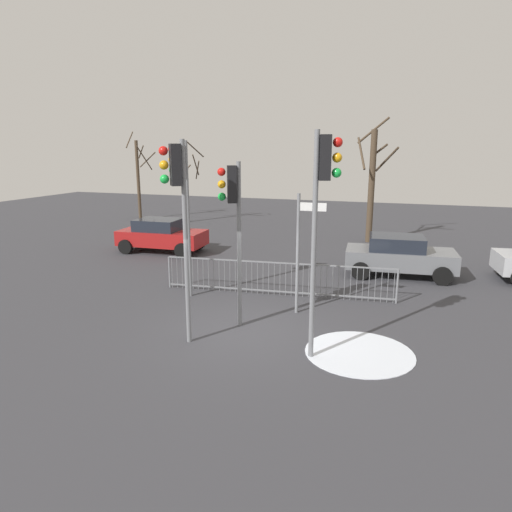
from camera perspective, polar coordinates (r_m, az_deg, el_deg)
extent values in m
plane|color=#38383D|center=(11.68, -1.45, -9.36)|extent=(60.00, 60.00, 0.00)
cylinder|color=slate|center=(10.46, -8.80, 1.32)|extent=(0.11, 0.11, 4.71)
cube|color=black|center=(10.22, -10.10, 11.22)|extent=(0.37, 0.39, 0.90)
sphere|color=red|center=(10.17, -11.59, 12.84)|extent=(0.20, 0.20, 0.20)
sphere|color=orange|center=(10.18, -11.51, 11.15)|extent=(0.20, 0.20, 0.20)
sphere|color=green|center=(10.19, -11.43, 9.47)|extent=(0.20, 0.20, 0.20)
cylinder|color=slate|center=(13.91, -8.53, 4.36)|extent=(0.11, 0.11, 4.74)
cube|color=black|center=(13.77, -9.49, 11.85)|extent=(0.31, 0.38, 0.90)
sphere|color=red|center=(13.80, -10.59, 13.06)|extent=(0.20, 0.20, 0.20)
sphere|color=orange|center=(13.81, -10.54, 11.81)|extent=(0.20, 0.20, 0.20)
sphere|color=green|center=(13.82, -10.49, 10.57)|extent=(0.20, 0.20, 0.20)
cylinder|color=slate|center=(9.60, 7.27, 0.81)|extent=(0.11, 0.11, 4.88)
cube|color=black|center=(9.40, 8.64, 12.13)|extent=(0.31, 0.37, 0.90)
sphere|color=red|center=(9.44, 10.25, 13.90)|extent=(0.20, 0.20, 0.20)
sphere|color=orange|center=(9.44, 10.17, 12.08)|extent=(0.20, 0.20, 0.20)
sphere|color=green|center=(9.45, 10.10, 10.26)|extent=(0.20, 0.20, 0.20)
cylinder|color=slate|center=(11.43, -2.12, 1.21)|extent=(0.11, 0.11, 4.21)
cube|color=black|center=(11.20, -3.05, 9.00)|extent=(0.34, 0.38, 0.90)
sphere|color=red|center=(11.16, -4.37, 10.51)|extent=(0.20, 0.20, 0.20)
sphere|color=orange|center=(11.18, -4.34, 8.97)|extent=(0.20, 0.20, 0.20)
sphere|color=green|center=(11.21, -4.31, 7.44)|extent=(0.20, 0.20, 0.20)
cylinder|color=slate|center=(12.47, 5.25, 0.17)|extent=(0.09, 0.09, 3.35)
cube|color=white|center=(12.17, 7.22, 6.14)|extent=(0.70, 0.06, 0.22)
cube|color=slate|center=(14.11, 2.70, -0.86)|extent=(7.20, 0.78, 0.04)
cube|color=slate|center=(14.36, 2.66, -4.45)|extent=(7.20, 0.78, 0.04)
cylinder|color=slate|center=(15.24, -10.51, -2.03)|extent=(0.02, 0.02, 1.05)
cylinder|color=slate|center=(15.17, -9.88, -2.08)|extent=(0.02, 0.02, 1.05)
cylinder|color=slate|center=(15.10, -9.24, -2.12)|extent=(0.02, 0.02, 1.05)
cylinder|color=slate|center=(15.04, -8.60, -2.17)|extent=(0.02, 0.02, 1.05)
cylinder|color=slate|center=(14.97, -7.96, -2.21)|extent=(0.02, 0.02, 1.05)
cylinder|color=slate|center=(14.91, -7.30, -2.26)|extent=(0.02, 0.02, 1.05)
cylinder|color=slate|center=(14.85, -6.65, -2.30)|extent=(0.02, 0.02, 1.05)
cylinder|color=slate|center=(14.79, -5.99, -2.35)|extent=(0.02, 0.02, 1.05)
cylinder|color=slate|center=(14.74, -5.32, -2.39)|extent=(0.02, 0.02, 1.05)
cylinder|color=slate|center=(14.68, -4.65, -2.44)|extent=(0.02, 0.02, 1.05)
cylinder|color=slate|center=(14.63, -3.97, -2.48)|extent=(0.02, 0.02, 1.05)
cylinder|color=slate|center=(14.58, -3.29, -2.53)|extent=(0.02, 0.02, 1.05)
cylinder|color=slate|center=(14.53, -2.60, -2.57)|extent=(0.02, 0.02, 1.05)
cylinder|color=slate|center=(14.49, -1.91, -2.62)|extent=(0.02, 0.02, 1.05)
cylinder|color=slate|center=(14.45, -1.22, -2.66)|extent=(0.02, 0.02, 1.05)
cylinder|color=slate|center=(14.40, -0.52, -2.71)|extent=(0.02, 0.02, 1.05)
cylinder|color=slate|center=(14.37, 0.19, -2.75)|extent=(0.02, 0.02, 1.05)
cylinder|color=slate|center=(14.33, 0.89, -2.79)|extent=(0.02, 0.02, 1.05)
cylinder|color=slate|center=(14.29, 1.60, -2.84)|extent=(0.02, 0.02, 1.05)
cylinder|color=slate|center=(14.26, 2.32, -2.88)|extent=(0.02, 0.02, 1.05)
cylinder|color=slate|center=(14.23, 3.04, -2.92)|extent=(0.02, 0.02, 1.05)
cylinder|color=slate|center=(14.20, 3.76, -2.97)|extent=(0.02, 0.02, 1.05)
cylinder|color=slate|center=(14.18, 4.48, -3.01)|extent=(0.02, 0.02, 1.05)
cylinder|color=slate|center=(14.15, 5.20, -3.05)|extent=(0.02, 0.02, 1.05)
cylinder|color=slate|center=(14.13, 5.93, -3.10)|extent=(0.02, 0.02, 1.05)
cylinder|color=slate|center=(14.11, 6.66, -3.14)|extent=(0.02, 0.02, 1.05)
cylinder|color=slate|center=(14.10, 7.39, -3.18)|extent=(0.02, 0.02, 1.05)
cylinder|color=slate|center=(14.08, 8.13, -3.22)|extent=(0.02, 0.02, 1.05)
cylinder|color=slate|center=(14.07, 8.86, -3.26)|extent=(0.02, 0.02, 1.05)
cylinder|color=slate|center=(14.06, 9.60, -3.30)|extent=(0.02, 0.02, 1.05)
cylinder|color=slate|center=(14.05, 10.34, -3.34)|extent=(0.02, 0.02, 1.05)
cylinder|color=slate|center=(14.05, 11.07, -3.38)|extent=(0.02, 0.02, 1.05)
cylinder|color=slate|center=(14.05, 11.81, -3.42)|extent=(0.02, 0.02, 1.05)
cylinder|color=slate|center=(14.05, 12.55, -3.46)|extent=(0.02, 0.02, 1.05)
cylinder|color=slate|center=(14.05, 13.29, -3.49)|extent=(0.02, 0.02, 1.05)
cylinder|color=slate|center=(14.05, 14.03, -3.53)|extent=(0.02, 0.02, 1.05)
cylinder|color=slate|center=(14.06, 14.76, -3.57)|extent=(0.02, 0.02, 1.05)
cylinder|color=slate|center=(14.07, 15.50, -3.60)|extent=(0.02, 0.02, 1.05)
cylinder|color=slate|center=(14.08, 16.24, -3.64)|extent=(0.02, 0.02, 1.05)
cylinder|color=slate|center=(14.09, 16.97, -3.67)|extent=(0.02, 0.02, 1.05)
cylinder|color=slate|center=(15.27, -10.82, -2.01)|extent=(0.06, 0.06, 1.05)
cylinder|color=slate|center=(14.10, 17.34, -3.69)|extent=(0.06, 0.06, 1.05)
cube|color=maroon|center=(20.65, -11.70, 2.29)|extent=(3.87, 1.86, 0.65)
cube|color=#1E232D|center=(20.63, -12.14, 3.81)|extent=(1.96, 1.58, 0.55)
cylinder|color=black|center=(20.89, -7.29, 1.68)|extent=(0.65, 0.25, 0.64)
cylinder|color=black|center=(19.38, -9.28, 0.69)|extent=(0.65, 0.25, 0.64)
cylinder|color=black|center=(22.09, -13.74, 2.04)|extent=(0.65, 0.25, 0.64)
cylinder|color=black|center=(20.67, -16.06, 1.13)|extent=(0.65, 0.25, 0.64)
cube|color=slate|center=(17.15, 17.63, -0.31)|extent=(3.93, 2.00, 0.65)
cube|color=#1E232D|center=(17.02, 17.26, 1.52)|extent=(2.02, 1.65, 0.55)
cylinder|color=black|center=(18.19, 21.65, -0.92)|extent=(0.66, 0.27, 0.64)
cylinder|color=black|center=(16.56, 22.38, -2.33)|extent=(0.66, 0.27, 0.64)
cylinder|color=black|center=(18.01, 13.12, -0.45)|extent=(0.66, 0.27, 0.64)
cylinder|color=black|center=(16.36, 13.00, -1.83)|extent=(0.66, 0.27, 0.64)
cylinder|color=black|center=(19.01, 28.83, -1.06)|extent=(0.66, 0.29, 0.64)
cylinder|color=#473828|center=(30.60, -14.59, 9.19)|extent=(0.20, 0.20, 5.02)
cylinder|color=#473828|center=(30.76, -15.62, 13.89)|extent=(0.13, 0.96, 1.04)
cylinder|color=#473828|center=(30.11, -13.85, 11.87)|extent=(0.31, 1.31, 1.53)
cylinder|color=#473828|center=(30.69, -14.25, 12.56)|extent=(0.65, 0.39, 0.83)
cylinder|color=#473828|center=(31.03, -13.48, 11.68)|extent=(1.59, 0.67, 1.02)
cylinder|color=#473828|center=(22.84, 14.31, 8.38)|extent=(0.30, 0.30, 5.39)
cylinder|color=#473828|center=(22.58, 13.12, 12.47)|extent=(0.59, 1.18, 1.51)
cylinder|color=#473828|center=(23.09, 15.28, 12.70)|extent=(0.80, 0.63, 0.62)
cylinder|color=#473828|center=(23.25, 16.11, 11.57)|extent=(1.15, 1.32, 1.22)
cylinder|color=#473828|center=(23.49, 14.55, 15.04)|extent=(1.49, 0.35, 1.28)
cylinder|color=#473828|center=(28.76, -8.82, 8.74)|extent=(0.20, 0.20, 4.54)
cylinder|color=#473828|center=(29.16, -9.09, 10.25)|extent=(0.78, 0.68, 1.06)
cylinder|color=#473828|center=(28.52, -7.58, 11.27)|extent=(0.36, 1.38, 1.30)
cylinder|color=#473828|center=(28.20, -7.63, 13.13)|extent=(0.34, 1.65, 0.93)
cylinder|color=#473828|center=(28.79, -7.37, 10.66)|extent=(0.91, 1.33, 1.19)
cylinder|color=#473828|center=(28.90, -9.66, 11.42)|extent=(0.11, 0.91, 1.22)
cylinder|color=silver|center=(10.74, 12.86, -11.78)|extent=(2.45, 2.45, 0.01)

